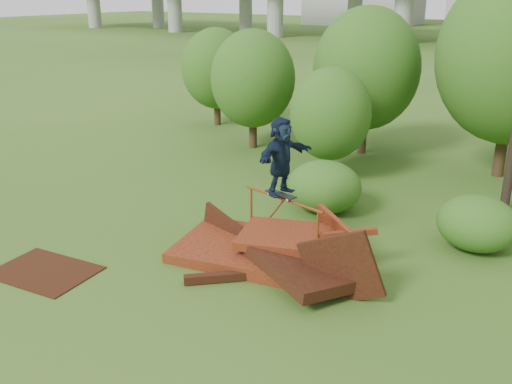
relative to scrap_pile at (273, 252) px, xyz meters
The scene contains 12 objects.
ground 1.58m from the scrap_pile, 89.68° to the right, with size 240.00×240.00×0.00m, color #2D5116.
scrap_pile is the anchor object (origin of this frame).
grind_rail 0.99m from the scrap_pile, 97.83° to the left, with size 2.51×0.63×1.56m.
skateboard 1.43m from the scrap_pile, 104.82° to the left, with size 0.90×0.42×0.09m.
skater 2.35m from the scrap_pile, 104.82° to the left, with size 1.77×0.56×1.91m, color black.
flat_plate 5.48m from the scrap_pile, 142.45° to the right, with size 2.36×1.69×0.03m, color #32170A.
tree_0 11.23m from the scrap_pile, 126.30° to the left, with size 3.47×3.47×4.90m.
tree_1 11.26m from the scrap_pile, 102.23° to the left, with size 4.18×4.18×5.81m.
tree_2 7.31m from the scrap_pile, 105.68° to the left, with size 2.79×2.79×3.93m.
tree_6 15.57m from the scrap_pile, 132.13° to the left, with size 3.35×3.35×4.68m.
shrub_left 3.95m from the scrap_pile, 98.78° to the left, with size 2.26×2.09×1.56m, color #1E4C14.
shrub_right 5.34m from the scrap_pile, 43.16° to the left, with size 2.03×1.86×1.44m, color #1E4C14.
Camera 1 is at (6.57, -9.15, 6.39)m, focal length 40.00 mm.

